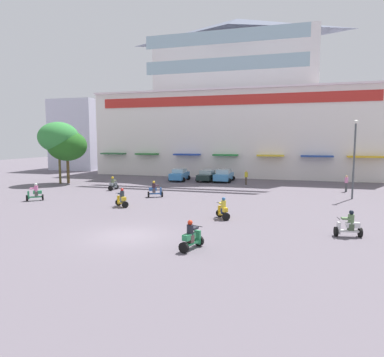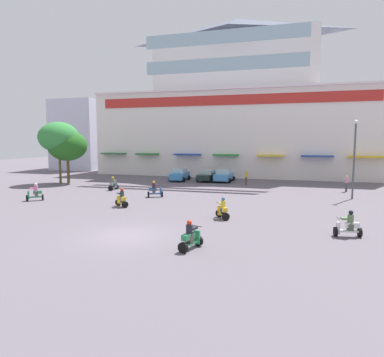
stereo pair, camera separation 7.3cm
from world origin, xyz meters
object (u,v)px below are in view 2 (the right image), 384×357
object	(u,v)px
plaza_tree_0	(59,137)
scooter_rider_2	(348,226)
scooter_rider_4	(122,199)
streetlamp_near	(354,153)
scooter_rider_6	(191,237)
parked_car_2	(224,175)
parked_car_1	(207,176)
scooter_rider_7	(113,184)
scooter_rider_5	(223,210)
scooter_rider_1	(155,190)
pedestrian_1	(347,182)
pedestrian_0	(246,177)
plaza_tree_2	(67,146)
parked_car_0	(180,175)
scooter_rider_3	(35,193)

from	to	relation	value
plaza_tree_0	scooter_rider_2	world-z (taller)	plaza_tree_0
scooter_rider_4	streetlamp_near	distance (m)	20.48
scooter_rider_6	parked_car_2	bearing A→B (deg)	97.99
parked_car_1	streetlamp_near	world-z (taller)	streetlamp_near
scooter_rider_6	scooter_rider_7	size ratio (longest dim) A/B	1.09
scooter_rider_5	scooter_rider_7	xyz separation A→B (m)	(-13.70, 9.90, -0.02)
plaza_tree_0	scooter_rider_4	distance (m)	18.56
scooter_rider_5	scooter_rider_7	world-z (taller)	scooter_rider_5
parked_car_2	scooter_rider_1	xyz separation A→B (m)	(-3.78, -13.39, -0.15)
plaza_tree_0	scooter_rider_4	world-z (taller)	plaza_tree_0
parked_car_2	pedestrian_1	world-z (taller)	pedestrian_1
scooter_rider_7	pedestrian_0	distance (m)	15.24
parked_car_2	scooter_rider_5	bearing A→B (deg)	-78.91
plaza_tree_2	scooter_rider_7	xyz separation A→B (m)	(8.06, -3.57, -3.96)
scooter_rider_6	streetlamp_near	size ratio (longest dim) A/B	0.22
parked_car_0	scooter_rider_2	world-z (taller)	parked_car_0
parked_car_2	parked_car_1	bearing A→B (deg)	-175.70
parked_car_0	scooter_rider_1	distance (m)	12.76
scooter_rider_3	scooter_rider_5	xyz separation A→B (m)	(17.03, -2.24, -0.03)
plaza_tree_0	plaza_tree_2	size ratio (longest dim) A/B	1.15
parked_car_2	scooter_rider_5	xyz separation A→B (m)	(3.98, -20.33, -0.17)
parked_car_0	parked_car_1	world-z (taller)	parked_car_0
scooter_rider_3	pedestrian_0	distance (m)	22.66
parked_car_1	scooter_rider_7	bearing A→B (deg)	-126.57
scooter_rider_3	pedestrian_1	bearing A→B (deg)	26.31
plaza_tree_0	plaza_tree_2	world-z (taller)	plaza_tree_0
parked_car_0	scooter_rider_6	world-z (taller)	parked_car_0
scooter_rider_1	scooter_rider_6	xyz separation A→B (m)	(7.60, -13.87, -0.02)
scooter_rider_5	parked_car_2	bearing A→B (deg)	101.09
parked_car_2	streetlamp_near	size ratio (longest dim) A/B	0.60
streetlamp_near	scooter_rider_7	bearing A→B (deg)	-177.39
parked_car_2	scooter_rider_6	world-z (taller)	parked_car_2
plaza_tree_2	scooter_rider_5	bearing A→B (deg)	-31.75
plaza_tree_0	pedestrian_0	distance (m)	22.72
pedestrian_0	scooter_rider_3	bearing A→B (deg)	-135.45
parked_car_2	scooter_rider_2	world-z (taller)	parked_car_2
parked_car_0	scooter_rider_6	size ratio (longest dim) A/B	2.61
pedestrian_1	parked_car_2	bearing A→B (deg)	160.10
scooter_rider_5	scooter_rider_6	size ratio (longest dim) A/B	0.95
parked_car_2	scooter_rider_7	size ratio (longest dim) A/B	2.91
parked_car_2	scooter_rider_1	bearing A→B (deg)	-105.75
pedestrian_0	pedestrian_1	distance (m)	10.84
scooter_rider_2	scooter_rider_5	distance (m)	7.81
plaza_tree_0	scooter_rider_5	world-z (taller)	plaza_tree_0
scooter_rider_2	scooter_rider_7	size ratio (longest dim) A/B	1.03
scooter_rider_4	streetlamp_near	xyz separation A→B (m)	(18.01, 9.10, 3.44)
scooter_rider_1	pedestrian_0	xyz separation A→B (m)	(6.87, 11.19, 0.31)
scooter_rider_6	pedestrian_1	distance (m)	24.38
scooter_rider_5	scooter_rider_6	bearing A→B (deg)	-91.32
scooter_rider_1	scooter_rider_5	xyz separation A→B (m)	(7.76, -6.95, -0.03)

